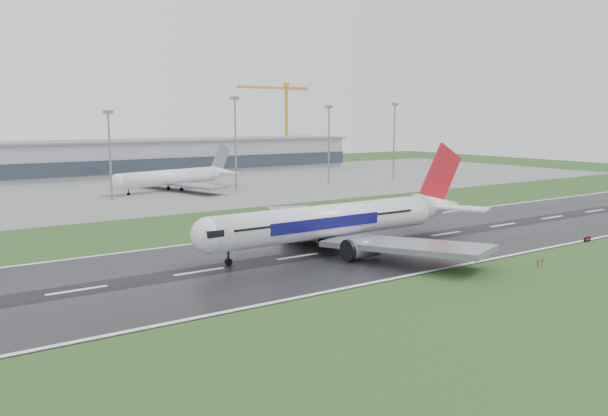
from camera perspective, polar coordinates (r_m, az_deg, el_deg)
ground at (r=125.51m, az=7.03°, el=-3.44°), size 520.00×520.00×0.00m
runway at (r=125.50m, az=7.03°, el=-3.41°), size 400.00×45.00×0.10m
apron at (r=233.24m, az=-13.65°, el=1.90°), size 400.00×130.00×0.08m
terminal at (r=289.35m, az=-17.93°, el=4.45°), size 240.00×36.00×15.00m
main_airliner at (r=120.16m, az=3.87°, el=0.82°), size 66.10×62.99×19.40m
parked_airliner at (r=221.24m, az=-12.23°, el=3.63°), size 63.47×60.86×15.48m
tower_crane at (r=346.79m, az=-1.66°, el=7.97°), size 46.16×3.06×45.44m
runway_sign at (r=140.36m, az=25.15°, el=-2.70°), size 2.31×0.64×1.04m
floodmast_2 at (r=200.67m, az=-17.83°, el=4.58°), size 0.64×0.64×27.09m
floodmast_3 at (r=217.39m, az=-6.48°, el=5.87°), size 0.64×0.64×32.17m
floodmast_4 at (r=239.52m, az=2.35°, el=5.84°), size 0.64×0.64×29.54m
floodmast_5 at (r=261.63m, az=8.49°, el=6.13°), size 0.64×0.64×30.96m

